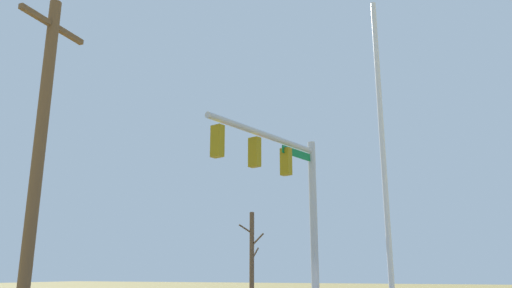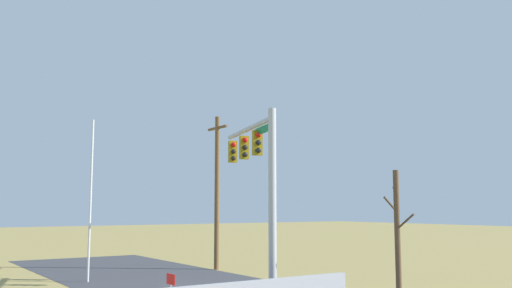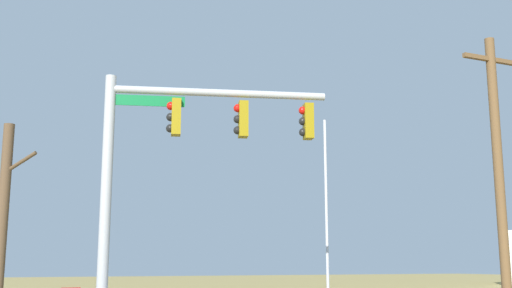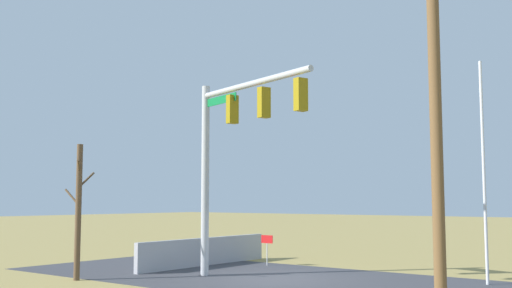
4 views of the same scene
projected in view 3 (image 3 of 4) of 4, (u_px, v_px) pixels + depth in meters
signal_mast at (173, 153)px, 16.41m from camera, size 5.63×1.82×6.73m
flagpole at (327, 217)px, 22.75m from camera, size 0.10×0.10×7.13m
utility_pole at (499, 177)px, 16.98m from camera, size 1.90×0.26×8.08m
bare_tree at (1, 242)px, 11.60m from camera, size 1.27×1.02×4.52m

